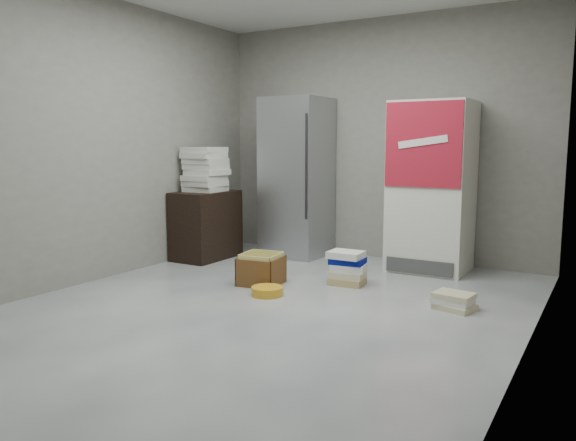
% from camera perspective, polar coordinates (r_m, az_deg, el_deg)
% --- Properties ---
extents(ground, '(5.00, 5.00, 0.00)m').
position_cam_1_polar(ground, '(4.71, -2.38, -8.95)').
color(ground, silver).
rests_on(ground, ground).
extents(room_shell, '(4.04, 5.04, 2.82)m').
position_cam_1_polar(room_shell, '(4.54, -2.51, 13.35)').
color(room_shell, gray).
rests_on(room_shell, ground).
extents(steel_fridge, '(0.70, 0.72, 1.90)m').
position_cam_1_polar(steel_fridge, '(6.82, 0.93, 4.37)').
color(steel_fridge, '#ADAFB5').
rests_on(steel_fridge, ground).
extents(coke_cooler, '(0.80, 0.73, 1.80)m').
position_cam_1_polar(coke_cooler, '(6.17, 14.38, 3.34)').
color(coke_cooler, silver).
rests_on(coke_cooler, ground).
extents(wood_shelf, '(0.50, 0.80, 0.80)m').
position_cam_1_polar(wood_shelf, '(6.73, -8.33, -0.46)').
color(wood_shelf, black).
rests_on(wood_shelf, ground).
extents(supply_box_stack, '(0.45, 0.44, 0.52)m').
position_cam_1_polar(supply_box_stack, '(6.67, -8.41, 5.16)').
color(supply_box_stack, beige).
rests_on(supply_box_stack, wood_shelf).
extents(phonebook_stack_main, '(0.37, 0.32, 0.33)m').
position_cam_1_polar(phonebook_stack_main, '(5.50, 6.06, -4.80)').
color(phonebook_stack_main, tan).
rests_on(phonebook_stack_main, ground).
extents(phonebook_stack_side, '(0.37, 0.31, 0.14)m').
position_cam_1_polar(phonebook_stack_side, '(4.88, 16.49, -7.85)').
color(phonebook_stack_side, beige).
rests_on(phonebook_stack_side, ground).
extents(cardboard_box, '(0.42, 0.42, 0.31)m').
position_cam_1_polar(cardboard_box, '(5.49, -2.73, -5.19)').
color(cardboard_box, yellow).
rests_on(cardboard_box, ground).
extents(bucket_lid, '(0.33, 0.33, 0.08)m').
position_cam_1_polar(bucket_lid, '(5.11, -2.12, -7.17)').
color(bucket_lid, gold).
rests_on(bucket_lid, ground).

